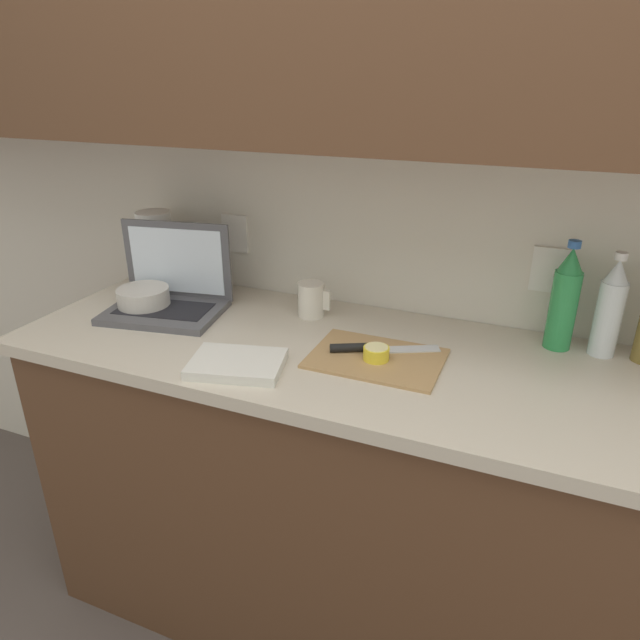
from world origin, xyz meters
The scene contains 13 objects.
ground_plane centered at (0.00, 0.00, 0.00)m, with size 12.00×12.00×0.00m, color #564C47.
wall_back centered at (0.00, 0.24, 1.56)m, with size 5.20×0.38×2.60m.
counter_unit centered at (0.02, 0.00, 0.48)m, with size 2.31×0.63×0.94m.
laptop centered at (-0.85, 0.06, 1.00)m, with size 0.37×0.29×0.25m.
cutting_board centered at (-0.18, -0.02, 0.94)m, with size 0.32×0.23×0.01m, color tan.
knife centered at (-0.21, 0.00, 0.96)m, with size 0.26×0.15×0.02m.
lemon_half_cut centered at (-0.18, -0.03, 0.96)m, with size 0.06×0.06×0.03m.
bottle_oil_tall centered at (0.33, 0.23, 1.06)m, with size 0.06×0.06×0.27m.
bottle_water_clear centered at (0.23, 0.23, 1.07)m, with size 0.07×0.07×0.28m.
measuring_cup centered at (-0.44, 0.17, 0.99)m, with size 0.10×0.08×0.10m.
bowl_white centered at (-0.91, 0.01, 0.98)m, with size 0.15×0.15×0.07m.
paper_towel_roll centered at (-1.00, 0.21, 1.06)m, with size 0.11×0.11×0.25m.
dish_towel centered at (-0.48, -0.19, 0.95)m, with size 0.22×0.16×0.02m, color silver.
Camera 1 is at (0.18, -1.23, 1.60)m, focal length 32.00 mm.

